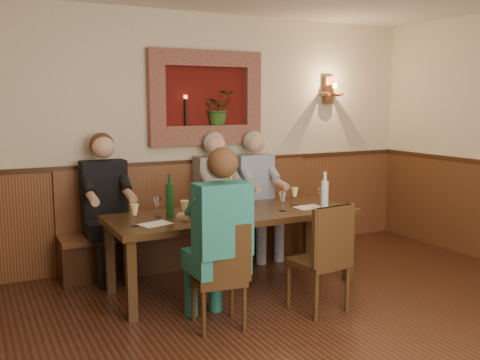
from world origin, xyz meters
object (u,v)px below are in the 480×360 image
object	(u,v)px
dining_table	(233,220)
chair_near_right	(319,279)
wine_bottle_green_a	(231,196)
person_bench_left	(107,219)
wine_bottle_green_b	(170,200)
spittoon_bucket	(222,200)
person_bench_right	(257,205)
bench	(196,233)
water_bottle	(325,195)
person_chair_front	(218,253)
person_bench_mid	(218,209)
chair_near_left	(219,297)

from	to	relation	value
dining_table	chair_near_right	size ratio (longest dim) A/B	2.52
wine_bottle_green_a	person_bench_left	bearing A→B (deg)	141.56
person_bench_left	wine_bottle_green_b	distance (m)	0.93
spittoon_bucket	chair_near_right	bearing A→B (deg)	-59.65
dining_table	chair_near_right	world-z (taller)	chair_near_right
person_bench_right	spittoon_bucket	world-z (taller)	person_bench_right
bench	water_bottle	xyz separation A→B (m)	(0.81, -1.32, 0.58)
chair_near_right	person_chair_front	distance (m)	0.99
person_bench_mid	wine_bottle_green_a	xyz separation A→B (m)	(-0.23, -0.81, 0.29)
person_bench_right	person_bench_left	bearing A→B (deg)	-179.98
bench	person_bench_mid	size ratio (longest dim) A/B	2.04
dining_table	person_bench_right	xyz separation A→B (m)	(0.73, 0.84, -0.06)
person_bench_mid	spittoon_bucket	distance (m)	0.93
person_bench_mid	person_bench_right	distance (m)	0.51
dining_table	person_bench_left	distance (m)	1.32
wine_bottle_green_a	wine_bottle_green_b	size ratio (longest dim) A/B	0.93
person_chair_front	wine_bottle_green_a	distance (m)	1.00
person_bench_mid	chair_near_left	bearing A→B (deg)	-114.62
person_bench_left	spittoon_bucket	world-z (taller)	person_bench_left
dining_table	person_bench_left	world-z (taller)	person_bench_left
chair_near_right	person_bench_mid	distance (m)	1.75
person_bench_right	wine_bottle_green_a	xyz separation A→B (m)	(-0.74, -0.81, 0.29)
wine_bottle_green_a	dining_table	bearing A→B (deg)	-73.45
dining_table	person_chair_front	xyz separation A→B (m)	(-0.52, -0.78, -0.07)
person_bench_left	chair_near_left	bearing A→B (deg)	-72.97
chair_near_left	water_bottle	distance (m)	1.54
person_bench_left	wine_bottle_green_a	size ratio (longest dim) A/B	4.00
bench	person_bench_mid	distance (m)	0.38
wine_bottle_green_a	water_bottle	bearing A→B (deg)	-26.13
person_bench_left	wine_bottle_green_a	world-z (taller)	person_bench_left
water_bottle	bench	bearing A→B (deg)	121.47
spittoon_bucket	water_bottle	xyz separation A→B (m)	(0.92, -0.38, 0.03)
chair_near_left	person_bench_mid	bearing A→B (deg)	73.79
chair_near_right	person_chair_front	world-z (taller)	person_chair_front
chair_near_left	person_bench_mid	size ratio (longest dim) A/B	0.59
bench	person_chair_front	world-z (taller)	person_chair_front
chair_near_right	wine_bottle_green_b	bearing A→B (deg)	131.03
person_bench_left	wine_bottle_green_a	xyz separation A→B (m)	(1.02, -0.81, 0.28)
person_bench_left	person_chair_front	xyz separation A→B (m)	(0.50, -1.61, -0.01)
person_bench_left	water_bottle	bearing A→B (deg)	-33.39
chair_near_left	wine_bottle_green_a	xyz separation A→B (m)	(0.52, 0.83, 0.65)
chair_near_left	wine_bottle_green_a	size ratio (longest dim) A/B	2.34
person_bench_mid	spittoon_bucket	size ratio (longest dim) A/B	5.89
bench	spittoon_bucket	size ratio (longest dim) A/B	12.00
bench	wine_bottle_green_b	bearing A→B (deg)	-124.94
person_bench_left	person_bench_right	bearing A→B (deg)	0.02
wine_bottle_green_a	bench	bearing A→B (deg)	89.51
person_bench_left	wine_bottle_green_b	size ratio (longest dim) A/B	3.70
spittoon_bucket	wine_bottle_green_a	xyz separation A→B (m)	(0.11, 0.02, 0.03)
dining_table	chair_near_left	world-z (taller)	chair_near_left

